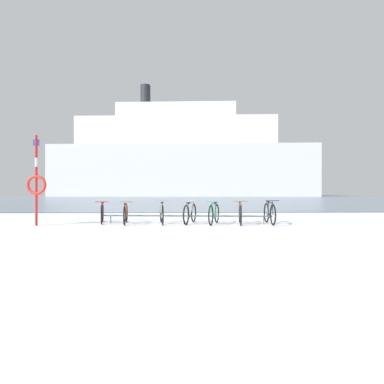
{
  "coord_description": "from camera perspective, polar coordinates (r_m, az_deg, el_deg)",
  "views": [
    {
      "loc": [
        -0.56,
        -7.32,
        1.16
      ],
      "look_at": [
        -0.18,
        6.64,
        1.12
      ],
      "focal_mm": 30.07,
      "sensor_mm": 36.0,
      "label": 1
    }
  ],
  "objects": [
    {
      "name": "bike_rack",
      "position": [
        11.4,
        -1.06,
        -4.3
      ],
      "size": [
        6.03,
        0.57,
        0.31
      ],
      "color": "#4C5156",
      "rests_on": "ground"
    },
    {
      "name": "ferry_ship",
      "position": [
        74.16,
        -1.93,
        5.9
      ],
      "size": [
        58.84,
        16.3,
        25.58
      ],
      "color": "silver",
      "rests_on": "ground"
    },
    {
      "name": "ground",
      "position": [
        61.24,
        -1.01,
        -0.96
      ],
      "size": [
        80.0,
        132.0,
        0.08
      ],
      "color": "silver"
    },
    {
      "name": "bicycle_3",
      "position": [
        11.52,
        -0.35,
        -3.78
      ],
      "size": [
        0.61,
        1.72,
        0.81
      ],
      "color": "black",
      "rests_on": "ground"
    },
    {
      "name": "bicycle_4",
      "position": [
        11.31,
        3.91,
        -3.86
      ],
      "size": [
        0.62,
        1.63,
        0.81
      ],
      "color": "black",
      "rests_on": "ground"
    },
    {
      "name": "bicycle_2",
      "position": [
        11.45,
        -5.4,
        -3.76
      ],
      "size": [
        0.46,
        1.71,
        0.83
      ],
      "color": "black",
      "rests_on": "ground"
    },
    {
      "name": "bicycle_1",
      "position": [
        11.63,
        -11.7,
        -3.81
      ],
      "size": [
        0.46,
        1.69,
        0.78
      ],
      "color": "black",
      "rests_on": "ground"
    },
    {
      "name": "bicycle_5",
      "position": [
        11.45,
        8.55,
        -3.79
      ],
      "size": [
        0.46,
        1.72,
        0.82
      ],
      "color": "black",
      "rests_on": "ground"
    },
    {
      "name": "bicycle_6",
      "position": [
        11.68,
        13.59,
        -3.67
      ],
      "size": [
        0.46,
        1.71,
        0.84
      ],
      "color": "black",
      "rests_on": "ground"
    },
    {
      "name": "rescue_post",
      "position": [
        11.96,
        -25.9,
        1.58
      ],
      "size": [
        0.67,
        0.1,
        3.04
      ],
      "color": "red",
      "rests_on": "ground"
    },
    {
      "name": "bicycle_0",
      "position": [
        12.13,
        -15.64,
        -3.62
      ],
      "size": [
        0.52,
        1.66,
        0.8
      ],
      "color": "black",
      "rests_on": "ground"
    }
  ]
}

